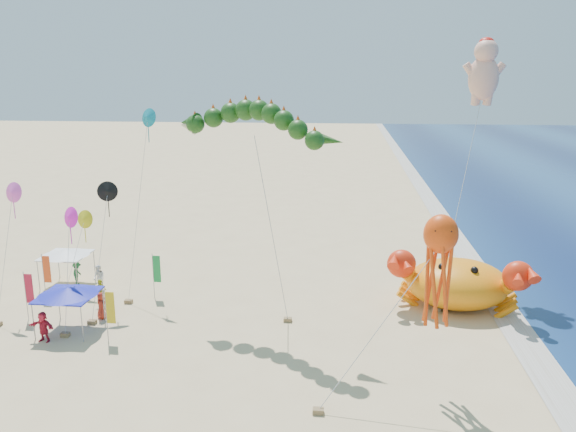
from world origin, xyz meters
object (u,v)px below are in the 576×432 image
object	(u,v)px
cherub_kite	(484,70)
canopy_blue	(68,292)
crab_inflatable	(458,282)
octopus_kite	(438,262)
canopy_white	(66,253)
dragon_kite	(251,127)

from	to	relation	value
cherub_kite	canopy_blue	size ratio (longest dim) A/B	5.03
crab_inflatable	cherub_kite	world-z (taller)	cherub_kite
octopus_kite	cherub_kite	bearing A→B (deg)	72.97
crab_inflatable	canopy_white	distance (m)	27.73
dragon_kite	octopus_kite	size ratio (longest dim) A/B	1.50
crab_inflatable	canopy_white	xyz separation A→B (m)	(-27.69, 1.31, 0.71)
canopy_blue	canopy_white	bearing A→B (deg)	117.96
crab_inflatable	canopy_blue	xyz separation A→B (m)	(-23.79, -6.03, 0.71)
canopy_white	dragon_kite	bearing A→B (deg)	-16.34
dragon_kite	canopy_white	xyz separation A→B (m)	(-14.59, 4.28, -9.54)
crab_inflatable	dragon_kite	world-z (taller)	dragon_kite
crab_inflatable	cherub_kite	size ratio (longest dim) A/B	0.51
crab_inflatable	octopus_kite	xyz separation A→B (m)	(-3.15, -10.51, 4.77)
dragon_kite	cherub_kite	distance (m)	18.07
crab_inflatable	dragon_kite	bearing A→B (deg)	-167.27
canopy_blue	cherub_kite	bearing A→B (deg)	25.64
dragon_kite	cherub_kite	bearing A→B (deg)	31.64
crab_inflatable	cherub_kite	xyz separation A→B (m)	(2.01, 6.35, 13.60)
cherub_kite	canopy_blue	bearing A→B (deg)	-154.36
dragon_kite	canopy_blue	distance (m)	14.65
canopy_blue	canopy_white	world-z (taller)	same
octopus_kite	dragon_kite	bearing A→B (deg)	142.83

